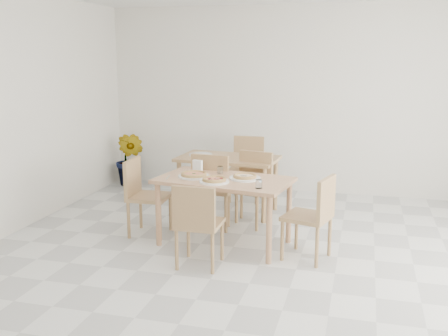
% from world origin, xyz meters
% --- Properties ---
extents(main_table, '(1.53, 1.02, 0.75)m').
position_xyz_m(main_table, '(-0.50, 0.95, 0.66)').
color(main_table, tan).
rests_on(main_table, ground).
extents(chair_south, '(0.43, 0.43, 0.86)m').
position_xyz_m(chair_south, '(-0.57, 0.22, 0.50)').
color(chair_south, '#A88654').
rests_on(chair_south, ground).
extents(chair_north, '(0.52, 0.52, 0.89)m').
position_xyz_m(chair_north, '(-0.36, 1.77, 0.52)').
color(chair_north, '#A88654').
rests_on(chair_north, ground).
extents(chair_west, '(0.46, 0.46, 0.89)m').
position_xyz_m(chair_west, '(-1.51, 1.03, 0.52)').
color(chair_west, '#A88654').
rests_on(chair_west, ground).
extents(chair_east, '(0.53, 0.53, 0.88)m').
position_xyz_m(chair_east, '(0.51, 0.74, 0.51)').
color(chair_east, '#A88654').
rests_on(chair_east, ground).
extents(plate_margherita, '(0.35, 0.35, 0.02)m').
position_xyz_m(plate_margherita, '(-0.84, 0.93, 0.76)').
color(plate_margherita, white).
rests_on(plate_margherita, main_table).
extents(plate_mushroom, '(0.34, 0.34, 0.02)m').
position_xyz_m(plate_mushroom, '(-0.28, 0.98, 0.76)').
color(plate_mushroom, white).
rests_on(plate_mushroom, main_table).
extents(plate_pepperoni, '(0.32, 0.32, 0.02)m').
position_xyz_m(plate_pepperoni, '(-0.55, 0.75, 0.76)').
color(plate_pepperoni, white).
rests_on(plate_pepperoni, main_table).
extents(pizza_margherita, '(0.37, 0.37, 0.03)m').
position_xyz_m(pizza_margherita, '(-0.84, 0.93, 0.78)').
color(pizza_margherita, tan).
rests_on(pizza_margherita, plate_margherita).
extents(pizza_mushroom, '(0.31, 0.31, 0.03)m').
position_xyz_m(pizza_mushroom, '(-0.28, 0.98, 0.78)').
color(pizza_mushroom, tan).
rests_on(pizza_mushroom, plate_mushroom).
extents(pizza_pepperoni, '(0.29, 0.29, 0.03)m').
position_xyz_m(pizza_pepperoni, '(-0.55, 0.75, 0.78)').
color(pizza_pepperoni, tan).
rests_on(pizza_pepperoni, plate_pepperoni).
extents(tumbler_a, '(0.07, 0.07, 0.09)m').
position_xyz_m(tumbler_a, '(-0.05, 0.63, 0.79)').
color(tumbler_a, white).
rests_on(tumbler_a, main_table).
extents(tumbler_b, '(0.06, 0.06, 0.08)m').
position_xyz_m(tumbler_b, '(-0.60, 1.17, 0.79)').
color(tumbler_b, white).
rests_on(tumbler_b, main_table).
extents(napkin_holder, '(0.13, 0.08, 0.14)m').
position_xyz_m(napkin_holder, '(-0.88, 1.20, 0.81)').
color(napkin_holder, silver).
rests_on(napkin_holder, main_table).
extents(fork_a, '(0.05, 0.19, 0.01)m').
position_xyz_m(fork_a, '(-1.10, 0.82, 0.75)').
color(fork_a, silver).
rests_on(fork_a, main_table).
extents(fork_b, '(0.07, 0.18, 0.01)m').
position_xyz_m(fork_b, '(-1.01, 1.17, 0.75)').
color(fork_b, silver).
rests_on(fork_b, main_table).
extents(second_table, '(1.34, 0.83, 0.75)m').
position_xyz_m(second_table, '(-0.77, 2.14, 0.65)').
color(second_table, '#A88654').
rests_on(second_table, ground).
extents(chair_back_s, '(0.50, 0.50, 0.93)m').
position_xyz_m(chair_back_s, '(-0.76, 1.44, 0.54)').
color(chair_back_s, '#A88654').
rests_on(chair_back_s, ground).
extents(chair_back_n, '(0.46, 0.46, 0.91)m').
position_xyz_m(chair_back_n, '(-0.67, 2.86, 0.53)').
color(chair_back_n, '#A88654').
rests_on(chair_back_n, ground).
extents(plate_empty, '(0.31, 0.31, 0.02)m').
position_xyz_m(plate_empty, '(-1.15, 2.16, 0.76)').
color(plate_empty, white).
rests_on(plate_empty, second_table).
extents(potted_plant, '(0.56, 0.49, 0.87)m').
position_xyz_m(potted_plant, '(-2.65, 3.12, 0.43)').
color(potted_plant, '#2C5F1C').
rests_on(potted_plant, ground).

